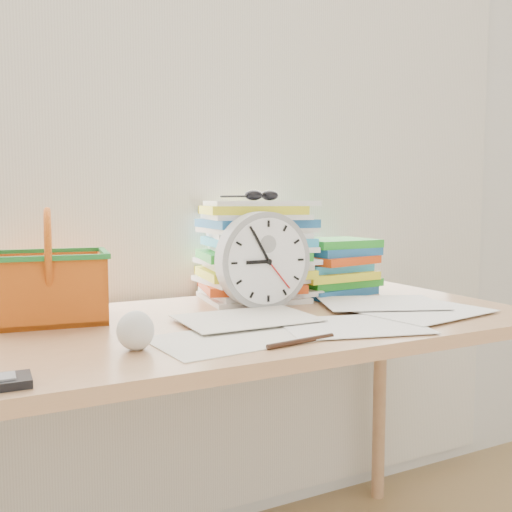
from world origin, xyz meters
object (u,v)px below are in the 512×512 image
clock (263,260)px  basket (49,266)px  desk (248,348)px  book_stack (331,266)px  paper_stack (256,250)px

clock → basket: basket is taller
desk → book_stack: 0.46m
paper_stack → basket: paper_stack is taller
desk → paper_stack: paper_stack is taller
paper_stack → desk: bearing=-120.8°
clock → book_stack: bearing=22.4°
desk → book_stack: bearing=28.9°
clock → basket: size_ratio=0.98×
desk → basket: bearing=157.9°
desk → basket: (-0.42, 0.17, 0.20)m
desk → basket: 0.50m
desk → clock: bearing=45.8°
paper_stack → basket: bearing=-174.5°
desk → book_stack: (0.38, 0.21, 0.16)m
paper_stack → book_stack: bearing=-3.4°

